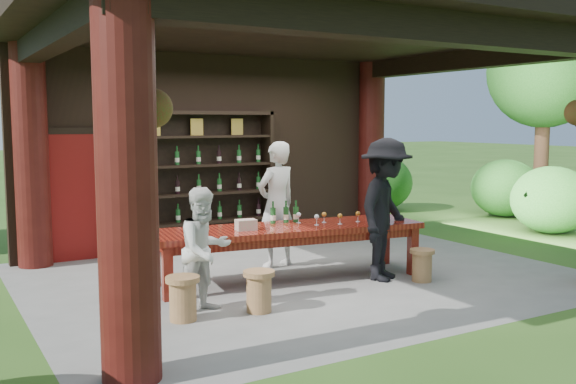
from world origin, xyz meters
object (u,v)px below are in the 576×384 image
guest_man (386,209)px  guest_woman (205,250)px  stool_far_left (183,297)px  napkin_basket (246,225)px  host (277,204)px  wine_shelf (199,181)px  stool_near_right (422,264)px  tasting_table (289,234)px  stool_near_left (259,290)px

guest_man → guest_woman: bearing=150.9°
stool_far_left → napkin_basket: napkin_basket is taller
guest_woman → guest_man: 2.74m
host → guest_man: guest_man is taller
wine_shelf → stool_near_right: bearing=-63.3°
stool_near_right → guest_man: size_ratio=0.23×
wine_shelf → tasting_table: 2.63m
wine_shelf → guest_woman: 3.64m
tasting_table → stool_near_left: bearing=-133.1°
stool_far_left → guest_woman: bearing=28.2°
stool_near_right → guest_woman: 3.14m
stool_far_left → guest_man: (3.06, 0.34, 0.71)m
stool_near_right → guest_man: 0.89m
wine_shelf → guest_man: wine_shelf is taller
stool_far_left → guest_man: size_ratio=0.25×
stool_far_left → guest_woman: size_ratio=0.34×
tasting_table → guest_woman: bearing=-153.0°
stool_near_left → stool_near_right: bearing=3.0°
guest_man → napkin_basket: guest_man is taller
wine_shelf → host: 1.84m
stool_near_right → napkin_basket: bearing=156.1°
tasting_table → guest_man: (1.16, -0.64, 0.34)m
tasting_table → stool_near_right: size_ratio=8.69×
stool_near_left → napkin_basket: (0.39, 1.10, 0.57)m
stool_near_right → host: bearing=125.1°
tasting_table → host: (0.27, 0.81, 0.30)m
napkin_basket → tasting_table: bearing=1.1°
tasting_table → stool_near_right: bearing=-32.7°
stool_near_left → host: (1.31, 1.93, 0.68)m
stool_near_right → host: (-1.26, 1.79, 0.70)m
tasting_table → stool_far_left: 2.18m
guest_man → napkin_basket: (-1.81, 0.63, -0.15)m
stool_far_left → host: (2.18, 1.79, 0.68)m
stool_near_left → guest_man: 2.36m
stool_near_right → host: size_ratio=0.24×
wine_shelf → tasting_table: (0.26, -2.56, -0.53)m
guest_man → stool_near_right: bearing=-74.7°
stool_near_left → stool_far_left: stool_far_left is taller
wine_shelf → napkin_basket: wine_shelf is taller
host → guest_man: bearing=109.1°
stool_near_left → guest_woman: guest_woman is taller
tasting_table → guest_man: 1.36m
guest_man → host: bearing=88.9°
wine_shelf → stool_near_left: 3.87m
tasting_table → stool_far_left: tasting_table is taller
wine_shelf → host: bearing=-73.3°
host → guest_woman: bearing=29.0°
guest_woman → guest_man: bearing=-10.3°
stool_far_left → napkin_basket: bearing=37.7°
stool_near_left → host: size_ratio=0.26×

